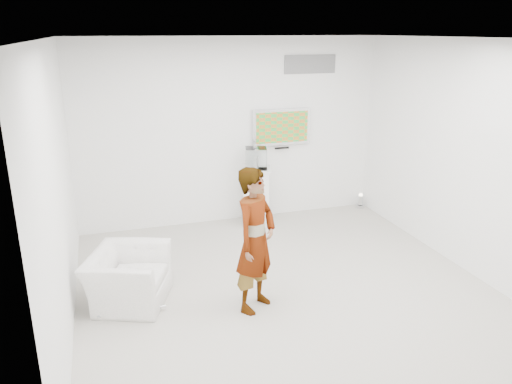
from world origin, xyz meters
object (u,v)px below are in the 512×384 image
tv (281,127)px  person (256,240)px  armchair (128,277)px  floor_uplight (360,201)px  pedestal (256,196)px

tv → person: 3.18m
tv → person: tv is taller
person → armchair: (-1.39, 0.57, -0.53)m
person → armchair: person is taller
person → floor_uplight: (2.84, 2.69, -0.71)m
armchair → person: bearing=-90.8°
armchair → floor_uplight: (4.24, 2.12, -0.18)m
armchair → pedestal: size_ratio=1.00×
armchair → pedestal: 2.93m
armchair → floor_uplight: size_ratio=3.72×
person → pedestal: person is taller
tv → pedestal: tv is taller
tv → armchair: size_ratio=1.04×
pedestal → armchair: bearing=-138.5°
floor_uplight → armchair: bearing=-153.5°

